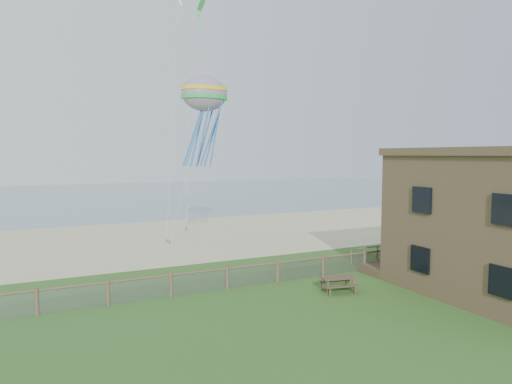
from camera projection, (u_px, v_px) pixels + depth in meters
ground at (343, 317)px, 19.82m from camera, size 160.00×160.00×0.00m
sand_beach at (190, 236)px, 39.60m from camera, size 72.00×20.00×0.02m
ocean at (114, 195)px, 79.17m from camera, size 160.00×68.00×0.02m
chainlink_fence at (278, 273)px, 25.17m from camera, size 36.20×0.20×1.25m
motel_deck at (459, 259)px, 29.88m from camera, size 15.00×2.00×0.50m
picnic_table at (338, 284)px, 23.51m from camera, size 2.01×1.67×0.76m
octopus_kite at (205, 119)px, 33.53m from camera, size 4.11×3.50×7.17m
kite_green at (201, 12)px, 38.34m from camera, size 1.83×1.81×2.24m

